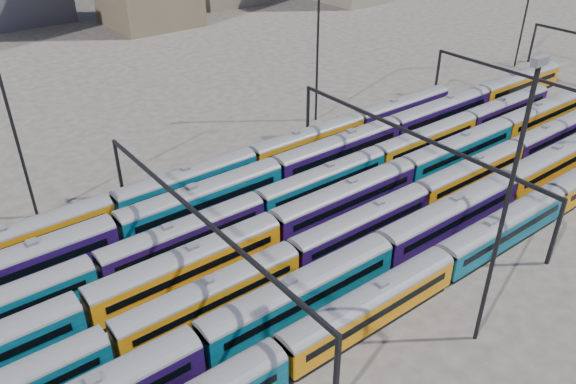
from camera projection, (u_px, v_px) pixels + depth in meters
ground at (348, 213)px, 67.70m from camera, size 500.00×500.00×0.00m
rake_0 at (443, 261)px, 55.46m from camera, size 119.94×2.93×4.92m
rake_1 at (450, 213)px, 62.63m from camera, size 149.51×3.12×5.26m
rake_2 at (420, 195)px, 66.62m from camera, size 115.06×2.81×4.72m
rake_3 at (274, 226)px, 60.51m from camera, size 125.33×3.06×5.15m
rake_4 at (259, 204)px, 64.81m from camera, size 116.30×2.84×4.77m
rake_5 at (276, 170)px, 71.31m from camera, size 128.08×3.12×5.26m
rake_6 at (187, 180)px, 69.61m from camera, size 97.08×2.85×4.78m
gantry_1 at (199, 223)px, 53.75m from camera, size 0.35×40.35×8.03m
gantry_2 at (411, 140)px, 69.46m from camera, size 0.35×40.35×8.03m
gantry_3 at (544, 88)px, 85.16m from camera, size 0.35×40.35×8.03m
mast_1 at (8, 108)px, 59.82m from camera, size 1.40×0.50×25.60m
mast_2 at (506, 206)px, 42.95m from camera, size 1.40×0.50×25.60m
mast_3 at (318, 34)px, 84.73m from camera, size 1.40×0.50×25.60m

